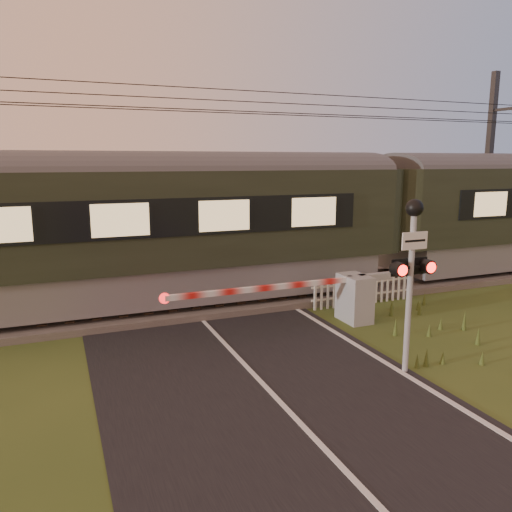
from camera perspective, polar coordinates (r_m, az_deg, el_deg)
name	(u,v)px	position (r m, az deg, el deg)	size (l,w,h in m)	color
ground	(280,403)	(9.05, 2.77, -16.45)	(160.00, 160.00, 0.00)	#34491C
road	(287,408)	(8.87, 3.53, -17.00)	(6.00, 140.00, 0.03)	black
track_bed	(187,303)	(14.78, -7.88, -5.29)	(140.00, 3.40, 0.39)	#47423D
overhead_wires	(182,101)	(14.29, -8.49, 17.08)	(120.00, 0.62, 0.62)	black
train	(379,216)	(17.12, 13.87, 4.41)	(43.69, 3.01, 4.07)	gray
boom_gate	(348,297)	(13.18, 10.43, -4.59)	(6.21, 0.95, 1.26)	gray
crossing_signal	(412,255)	(9.97, 17.38, 0.06)	(0.88, 0.36, 3.44)	gray
picket_fence	(364,290)	(14.94, 12.28, -3.85)	(3.46, 0.07, 0.83)	silver
catenary_mast	(489,164)	(23.39, 25.13, 9.49)	(0.24, 2.47, 7.72)	#2D2D30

